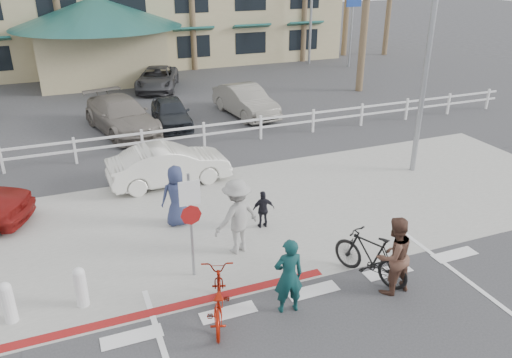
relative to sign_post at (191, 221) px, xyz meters
name	(u,v)px	position (x,y,z in m)	size (l,w,h in m)	color
ground	(326,307)	(2.30, -2.20, -1.45)	(140.00, 140.00, 0.00)	#333335
sidewalk_plaza	(250,215)	(2.30, 2.30, -1.44)	(22.00, 7.00, 0.01)	gray
cross_street	(210,166)	(2.30, 6.30, -1.45)	(40.00, 5.00, 0.01)	#333335
parking_lot	(156,101)	(2.30, 15.80, -1.45)	(50.00, 16.00, 0.01)	#333335
curb_red	(175,307)	(-0.70, -1.00, -1.44)	(7.00, 0.25, 0.02)	maroon
rail_fence	(207,134)	(2.80, 8.30, -0.95)	(29.40, 0.16, 1.00)	silver
sign_post	(191,221)	(0.00, 0.00, 0.00)	(0.50, 0.10, 2.90)	gray
bollard_0	(81,287)	(-2.50, -0.20, -0.97)	(0.26, 0.26, 0.95)	silver
bollard_1	(8,302)	(-3.90, -0.20, -0.97)	(0.26, 0.26, 0.95)	silver
streetlight_0	(430,39)	(8.80, 3.30, 3.05)	(0.60, 2.00, 9.00)	gray
info_sign	(352,24)	(16.30, 19.80, 1.35)	(1.20, 0.16, 5.60)	navy
bike_red	(218,298)	(0.06, -1.67, -0.94)	(0.67, 1.93, 1.02)	maroon
rider_red	(289,276)	(1.50, -1.97, -0.59)	(0.63, 0.41, 1.72)	#0C3233
bike_black	(370,256)	(3.74, -1.60, -0.86)	(0.55, 1.95, 1.17)	black
rider_black	(394,256)	(3.90, -2.20, -0.53)	(0.89, 0.69, 1.83)	#533428
pedestrian_a	(237,217)	(1.31, 0.62, -0.47)	(1.27, 0.73, 1.97)	gray
pedestrian_child	(263,210)	(2.38, 1.50, -0.91)	(0.64, 0.27, 1.09)	black
pedestrian_b	(177,196)	(0.25, 2.55, -0.58)	(0.85, 0.55, 1.74)	navy
car_white_sedan	(169,165)	(0.66, 5.38, -0.80)	(1.37, 3.93, 1.30)	silver
lot_car_1	(121,115)	(-0.02, 11.39, -0.73)	(2.01, 4.96, 1.44)	slate
lot_car_2	(171,112)	(2.10, 11.35, -0.82)	(1.48, 3.67, 1.25)	black
lot_car_3	(245,101)	(5.71, 11.69, -0.75)	(1.49, 4.26, 1.41)	slate
lot_car_5	(157,79)	(2.90, 18.26, -0.83)	(2.06, 4.46, 1.24)	#39393C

